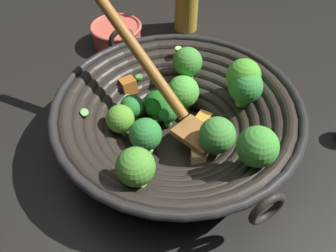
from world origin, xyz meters
The scene contains 3 objects.
ground_plane centered at (0.00, 0.00, 0.00)m, with size 4.00×4.00×0.00m, color black.
wok centered at (0.00, 0.00, 0.06)m, with size 0.40×0.40×0.24m.
prep_bowl centered at (-0.18, 0.27, 0.03)m, with size 0.12×0.12×0.05m.
Camera 1 is at (0.06, -0.39, 0.46)m, focal length 37.05 mm.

